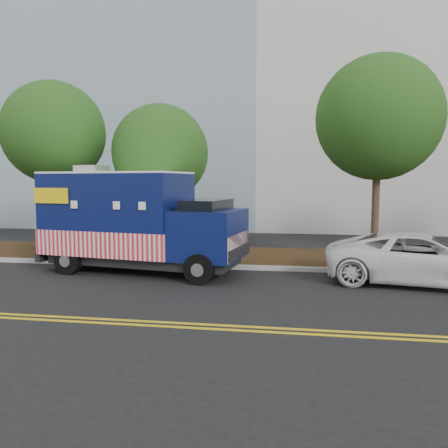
# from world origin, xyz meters

# --- Properties ---
(ground) EXTENTS (120.00, 120.00, 0.00)m
(ground) POSITION_xyz_m (0.00, 0.00, 0.00)
(ground) COLOR black
(ground) RESTS_ON ground
(curb) EXTENTS (120.00, 0.18, 0.15)m
(curb) POSITION_xyz_m (0.00, 1.40, 0.07)
(curb) COLOR #9E9E99
(curb) RESTS_ON ground
(mulch_strip) EXTENTS (120.00, 4.00, 0.15)m
(mulch_strip) POSITION_xyz_m (0.00, 3.50, 0.07)
(mulch_strip) COLOR black
(mulch_strip) RESTS_ON ground
(centerline_near) EXTENTS (120.00, 0.10, 0.01)m
(centerline_near) POSITION_xyz_m (0.00, -4.45, 0.01)
(centerline_near) COLOR gold
(centerline_near) RESTS_ON ground
(centerline_far) EXTENTS (120.00, 0.10, 0.01)m
(centerline_far) POSITION_xyz_m (0.00, -4.70, 0.01)
(centerline_far) COLOR gold
(centerline_far) RESTS_ON ground
(office_building) EXTENTS (46.00, 20.00, 30.40)m
(office_building) POSITION_xyz_m (2.00, 22.00, 15.20)
(office_building) COLOR silver
(office_building) RESTS_ON ground
(tree_a) EXTENTS (4.04, 4.04, 6.94)m
(tree_a) POSITION_xyz_m (-5.30, 3.19, 4.91)
(tree_a) COLOR #38281C
(tree_a) RESTS_ON ground
(tree_b) EXTENTS (3.70, 3.70, 5.94)m
(tree_b) POSITION_xyz_m (-0.94, 3.23, 4.08)
(tree_b) COLOR #38281C
(tree_b) RESTS_ON ground
(tree_c) EXTENTS (4.29, 4.29, 7.32)m
(tree_c) POSITION_xyz_m (7.02, 2.84, 5.16)
(tree_c) COLOR #38281C
(tree_c) RESTS_ON ground
(sign_post) EXTENTS (0.06, 0.06, 2.40)m
(sign_post) POSITION_xyz_m (-3.35, 1.89, 1.20)
(sign_post) COLOR #473828
(sign_post) RESTS_ON ground
(food_truck) EXTENTS (6.99, 3.49, 3.53)m
(food_truck) POSITION_xyz_m (-1.05, 0.57, 1.60)
(food_truck) COLOR black
(food_truck) RESTS_ON ground
(white_car) EXTENTS (5.73, 3.34, 1.50)m
(white_car) POSITION_xyz_m (7.87, 0.15, 0.75)
(white_car) COLOR white
(white_car) RESTS_ON ground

